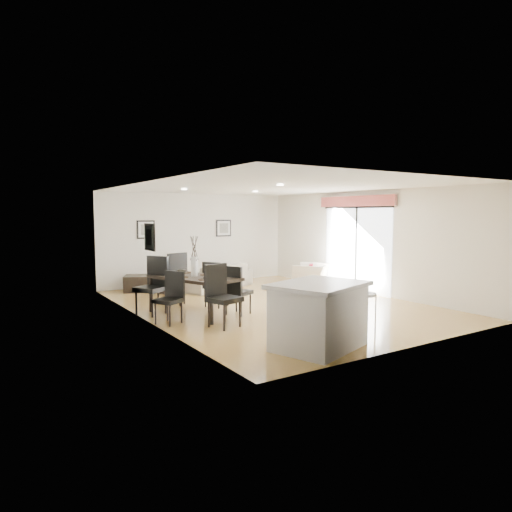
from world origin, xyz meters
TOP-DOWN VIEW (x-y plane):
  - ground at (0.00, 0.00)m, footprint 8.00×8.00m
  - wall_back at (0.00, 4.00)m, footprint 6.00×0.04m
  - wall_front at (0.00, -4.00)m, footprint 6.00×0.04m
  - wall_left at (-3.00, 0.00)m, footprint 0.04×8.00m
  - wall_right at (3.00, 0.00)m, footprint 0.04×8.00m
  - ceiling at (0.00, 0.00)m, footprint 6.00×8.00m
  - sofa at (-0.02, 2.73)m, footprint 2.50×1.77m
  - armchair at (2.34, 1.41)m, footprint 1.36×1.33m
  - courtyard_plant_a at (5.60, -0.33)m, footprint 0.71×0.65m
  - courtyard_plant_b at (5.79, 1.76)m, footprint 0.43×0.43m
  - dining_table at (-1.96, 0.01)m, footprint 1.53×2.13m
  - dining_chair_wnear at (-2.65, -0.44)m, footprint 0.60×0.60m
  - dining_chair_wfar at (-2.64, 0.54)m, footprint 0.74×0.74m
  - dining_chair_enear at (-1.27, -0.51)m, footprint 0.61×0.61m
  - dining_chair_efar at (-1.26, 0.45)m, footprint 0.62×0.62m
  - dining_chair_head at (-1.98, -1.18)m, footprint 0.64×0.64m
  - dining_chair_foot at (-1.92, 1.19)m, footprint 0.68×0.68m
  - vase at (-1.96, 0.01)m, footprint 1.09×1.66m
  - coffee_table at (-1.86, 3.36)m, footprint 1.26×1.05m
  - side_table at (-1.44, 2.67)m, footprint 0.54×0.54m
  - table_lamp at (-1.44, 2.67)m, footprint 0.20×0.20m
  - cushion at (2.25, 1.32)m, footprint 0.27×0.28m
  - kitchen_island at (-1.35, -3.23)m, footprint 1.75×1.54m
  - bar_stool at (-0.33, -3.23)m, footprint 0.35×0.35m
  - framed_print_back_left at (-1.60, 3.97)m, footprint 0.52×0.04m
  - framed_print_back_right at (0.90, 3.97)m, footprint 0.52×0.04m
  - framed_print_left_wall at (-2.97, -0.20)m, footprint 0.04×0.52m
  - sliding_door at (2.96, 0.30)m, footprint 0.12×2.70m
  - courtyard at (6.16, 0.87)m, footprint 6.00×6.00m

SIDE VIEW (x-z plane):
  - ground at x=0.00m, z-range 0.00..0.00m
  - coffee_table at x=-1.86m, z-range 0.00..0.43m
  - side_table at x=-1.44m, z-range 0.00..0.56m
  - armchair at x=2.34m, z-range 0.00..0.67m
  - sofa at x=-0.02m, z-range 0.00..0.68m
  - courtyard_plant_a at x=5.60m, z-range 0.00..0.68m
  - courtyard_plant_b at x=5.79m, z-range 0.00..0.73m
  - kitchen_island at x=-1.35m, z-range 0.01..1.03m
  - cushion at x=2.25m, z-range 0.38..0.68m
  - dining_chair_wnear at x=-2.65m, z-range 0.06..1.05m
  - dining_chair_efar at x=-1.26m, z-range 0.06..1.09m
  - dining_chair_enear at x=-1.27m, z-range 0.06..1.09m
  - dining_chair_head at x=-1.98m, z-range 0.07..1.23m
  - bar_stool at x=-0.33m, z-range 0.28..1.05m
  - dining_chair_wfar at x=-2.64m, z-range 0.07..1.27m
  - dining_chair_foot at x=-1.92m, z-range 0.07..1.27m
  - dining_table at x=-1.96m, z-range 0.32..1.12m
  - table_lamp at x=-1.44m, z-range 0.61..0.99m
  - courtyard at x=6.16m, z-range -0.08..1.92m
  - vase at x=-1.96m, z-range 0.73..1.57m
  - wall_back at x=0.00m, z-range 0.00..2.70m
  - wall_front at x=0.00m, z-range 0.00..2.70m
  - wall_left at x=-3.00m, z-range 0.00..2.70m
  - wall_right at x=3.00m, z-range 0.00..2.70m
  - framed_print_back_left at x=-1.60m, z-range 1.39..1.91m
  - framed_print_back_right at x=0.90m, z-range 1.39..1.91m
  - framed_print_left_wall at x=-2.97m, z-range 1.39..1.91m
  - sliding_door at x=2.96m, z-range 0.38..2.95m
  - ceiling at x=0.00m, z-range 2.69..2.71m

